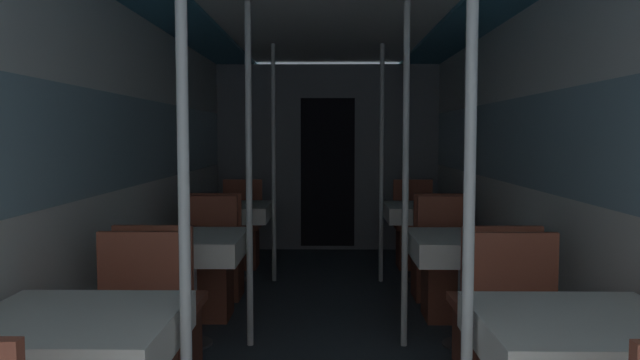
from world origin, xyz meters
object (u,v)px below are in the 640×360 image
(dining_table_left_2, at_px, (231,215))
(chair_right_far_1, at_px, (448,280))
(support_pole_left_0, at_px, (184,210))
(dining_table_right_2, at_px, (424,216))
(support_pole_right_0, at_px, (469,210))
(support_pole_right_2, at_px, (381,164))
(chair_left_far_2, at_px, (241,239))
(dining_table_right_0, at_px, (580,345))
(support_pole_left_2, at_px, (274,164))
(dining_table_left_0, at_px, (75,343))
(chair_left_near_2, at_px, (220,264))
(support_pole_left_1, at_px, (249,177))
(chair_right_far_2, at_px, (414,240))
(dining_table_right_1, at_px, (467,251))
(dining_table_left_1, at_px, (188,251))
(chair_left_near_1, at_px, (163,332))
(support_pole_right_1, at_px, (406,177))
(chair_left_far_1, at_px, (207,279))
(chair_right_near_1, at_px, (492,333))
(chair_right_near_2, at_px, (435,265))

(dining_table_left_2, relative_size, chair_right_far_1, 0.80)
(support_pole_left_0, distance_m, dining_table_right_2, 3.89)
(support_pole_right_0, bearing_deg, support_pole_right_2, 90.00)
(chair_left_far_2, distance_m, dining_table_right_0, 4.60)
(support_pole_left_2, height_order, dining_table_right_2, support_pole_left_2)
(dining_table_left_0, xyz_separation_m, chair_left_near_2, (-0.00, 2.97, -0.33))
(support_pole_left_1, xyz_separation_m, chair_right_far_2, (1.40, 2.43, -0.81))
(support_pole_left_1, distance_m, support_pole_right_2, 2.06)
(dining_table_left_2, xyz_separation_m, support_pole_right_0, (1.40, -3.60, 0.48))
(dining_table_left_2, bearing_deg, dining_table_right_1, -44.96)
(dining_table_left_1, distance_m, support_pole_right_2, 2.33)
(support_pole_left_1, height_order, dining_table_right_1, support_pole_left_1)
(support_pole_left_0, distance_m, chair_left_near_1, 1.48)
(chair_right_far_2, bearing_deg, chair_right_far_1, 90.00)
(dining_table_right_1, xyz_separation_m, support_pole_right_1, (-0.40, 0.00, 0.48))
(dining_table_left_1, distance_m, support_pole_right_1, 1.48)
(chair_left_near_1, relative_size, chair_right_far_1, 1.00)
(support_pole_left_2, distance_m, chair_right_far_1, 2.00)
(chair_left_near_2, relative_size, dining_table_right_2, 1.24)
(support_pole_right_0, bearing_deg, chair_left_far_2, 108.35)
(dining_table_left_1, relative_size, support_pole_right_1, 0.33)
(chair_left_near_1, xyz_separation_m, dining_table_right_0, (1.80, -1.17, 0.33))
(support_pole_right_1, bearing_deg, dining_table_right_0, -77.46)
(chair_left_far_2, bearing_deg, chair_left_near_2, 90.00)
(chair_left_near_1, height_order, chair_right_far_1, same)
(dining_table_left_0, relative_size, chair_left_far_1, 0.80)
(chair_left_far_2, xyz_separation_m, chair_right_far_2, (1.80, 0.00, 0.00))
(support_pole_left_2, height_order, chair_right_far_2, support_pole_left_2)
(support_pole_right_2, bearing_deg, dining_table_right_1, -77.46)
(support_pole_right_1, distance_m, dining_table_right_2, 1.90)
(chair_right_far_2, xyz_separation_m, support_pole_right_2, (-0.40, -0.63, 0.81))
(support_pole_right_1, bearing_deg, dining_table_left_2, 127.91)
(chair_right_near_1, bearing_deg, chair_right_far_1, 90.00)
(chair_right_near_1, bearing_deg, support_pole_left_0, -140.10)
(dining_table_left_2, height_order, dining_table_right_2, same)
(support_pole_right_0, bearing_deg, chair_right_near_1, 71.14)
(dining_table_right_1, bearing_deg, chair_right_near_2, 90.00)
(dining_table_left_0, bearing_deg, chair_right_far_2, 66.91)
(support_pole_left_1, distance_m, dining_table_right_1, 1.48)
(dining_table_left_0, height_order, chair_left_near_1, chair_left_near_1)
(chair_right_far_2, bearing_deg, dining_table_left_1, 53.41)
(support_pole_right_2, bearing_deg, chair_left_near_1, -120.01)
(chair_right_near_1, distance_m, support_pole_right_2, 2.59)
(chair_left_near_2, xyz_separation_m, chair_right_near_2, (1.80, 0.00, 0.00))
(chair_left_near_1, xyz_separation_m, support_pole_right_2, (1.40, 2.43, 0.81))
(chair_left_far_2, relative_size, chair_right_near_1, 1.00)
(chair_left_near_2, relative_size, chair_right_near_1, 1.00)
(chair_right_far_1, xyz_separation_m, support_pole_right_1, (-0.40, -0.63, 0.81))
(dining_table_right_2, bearing_deg, chair_left_far_1, -146.96)
(chair_left_near_1, relative_size, chair_left_far_2, 1.00)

